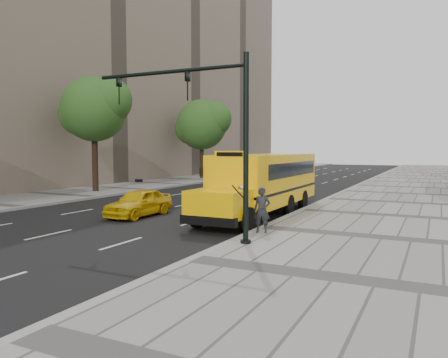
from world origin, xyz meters
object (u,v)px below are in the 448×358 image
at_px(tree_b, 95,108).
at_px(school_bus, 265,179).
at_px(tree_c, 202,124).
at_px(taxi_near, 139,202).
at_px(taxi_far, 222,184).
at_px(pedestrian, 262,210).
at_px(traffic_signal, 208,125).

xyz_separation_m(tree_b, school_bus, (14.91, -4.15, -4.45)).
distance_m(tree_c, taxi_near, 26.20).
height_order(taxi_far, pedestrian, pedestrian).
bearing_deg(traffic_signal, pedestrian, 57.27).
relative_size(tree_c, taxi_near, 2.14).
relative_size(taxi_far, pedestrian, 2.52).
bearing_deg(traffic_signal, taxi_far, 114.96).
distance_m(tree_c, traffic_signal, 31.80).
bearing_deg(traffic_signal, tree_b, 143.63).
relative_size(tree_c, pedestrian, 4.99).
relative_size(taxi_near, taxi_far, 0.92).
relative_size(school_bus, traffic_signal, 1.81).
relative_size(tree_b, school_bus, 0.74).
height_order(school_bus, pedestrian, school_bus).
distance_m(tree_b, pedestrian, 20.06).
bearing_deg(school_bus, traffic_signal, -84.62).
xyz_separation_m(school_bus, traffic_signal, (0.69, -7.34, 2.33)).
xyz_separation_m(tree_c, taxi_near, (9.69, -23.78, -5.21)).
xyz_separation_m(tree_b, tree_c, (0.01, 16.16, -0.34)).
bearing_deg(traffic_signal, taxi_near, 146.77).
bearing_deg(taxi_near, tree_c, 111.98).
xyz_separation_m(school_bus, taxi_near, (-5.21, -3.47, -1.09)).
height_order(tree_c, pedestrian, tree_c).
bearing_deg(tree_b, tree_c, 89.96).
xyz_separation_m(tree_b, traffic_signal, (15.60, -11.49, -2.13)).
relative_size(tree_c, school_bus, 0.73).
xyz_separation_m(taxi_near, traffic_signal, (5.90, -3.87, 3.42)).
bearing_deg(taxi_near, pedestrian, -15.42).
height_order(tree_c, taxi_near, tree_c).
distance_m(pedestrian, traffic_signal, 3.84).
relative_size(tree_b, taxi_near, 2.16).
bearing_deg(tree_b, traffic_signal, -36.37).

